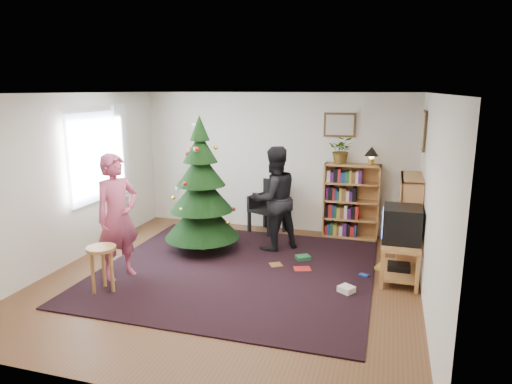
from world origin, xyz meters
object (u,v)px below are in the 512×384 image
(bookshelf_right, at_px, (409,218))
(person_standing, at_px, (118,217))
(potted_plant, at_px, (342,150))
(stool, at_px, (102,257))
(tv_stand, at_px, (400,256))
(table_lamp, at_px, (372,153))
(picture_right, at_px, (424,130))
(christmas_tree, at_px, (201,196))
(bookshelf_back, at_px, (351,200))
(picture_back, at_px, (340,125))
(crt_tv, at_px, (402,224))
(person_by_chair, at_px, (274,199))
(armchair, at_px, (268,204))

(bookshelf_right, xyz_separation_m, person_standing, (-3.81, -1.79, 0.20))
(potted_plant, bearing_deg, stool, -129.48)
(tv_stand, bearing_deg, potted_plant, 121.02)
(stool, height_order, table_lamp, table_lamp)
(picture_right, distance_m, tv_stand, 1.97)
(picture_right, relative_size, christmas_tree, 0.28)
(bookshelf_back, xyz_separation_m, tv_stand, (0.81, -1.68, -0.34))
(picture_back, bearing_deg, stool, -127.65)
(crt_tv, bearing_deg, picture_back, 120.51)
(bookshelf_back, distance_m, person_standing, 3.95)
(picture_back, height_order, christmas_tree, christmas_tree)
(tv_stand, bearing_deg, picture_back, 120.58)
(picture_back, bearing_deg, person_by_chair, -127.85)
(crt_tv, distance_m, stool, 3.94)
(bookshelf_right, distance_m, crt_tv, 0.79)
(tv_stand, relative_size, armchair, 0.95)
(christmas_tree, xyz_separation_m, bookshelf_right, (3.14, 0.48, -0.24))
(picture_right, relative_size, bookshelf_right, 0.46)
(picture_back, distance_m, armchair, 1.90)
(stool, bearing_deg, armchair, 66.68)
(crt_tv, height_order, table_lamp, table_lamp)
(crt_tv, bearing_deg, stool, -157.40)
(stool, bearing_deg, table_lamp, 45.56)
(potted_plant, xyz_separation_m, table_lamp, (0.50, 0.00, -0.02))
(bookshelf_back, distance_m, stool, 4.26)
(person_standing, relative_size, person_by_chair, 1.03)
(picture_right, relative_size, tv_stand, 0.68)
(crt_tv, relative_size, armchair, 0.58)
(stool, bearing_deg, person_by_chair, 52.46)
(bookshelf_back, bearing_deg, person_by_chair, -138.93)
(bookshelf_back, relative_size, armchair, 1.39)
(bookshelf_back, bearing_deg, person_standing, -136.85)
(christmas_tree, height_order, tv_stand, christmas_tree)
(picture_right, relative_size, table_lamp, 1.93)
(picture_back, bearing_deg, bookshelf_right, -41.24)
(tv_stand, distance_m, potted_plant, 2.30)
(table_lamp, bearing_deg, bookshelf_back, 180.00)
(christmas_tree, distance_m, potted_plant, 2.53)
(armchair, bearing_deg, potted_plant, 26.24)
(tv_stand, xyz_separation_m, crt_tv, (-0.00, 0.00, 0.46))
(picture_back, bearing_deg, picture_right, -28.69)
(person_standing, height_order, table_lamp, person_standing)
(bookshelf_right, height_order, table_lamp, table_lamp)
(armchair, bearing_deg, person_standing, -94.41)
(crt_tv, xyz_separation_m, potted_plant, (-1.00, 1.68, 0.75))
(bookshelf_back, xyz_separation_m, crt_tv, (0.80, -1.68, 0.12))
(bookshelf_right, height_order, crt_tv, bookshelf_right)
(christmas_tree, distance_m, bookshelf_right, 3.19)
(bookshelf_back, relative_size, stool, 2.12)
(picture_back, distance_m, picture_right, 1.51)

